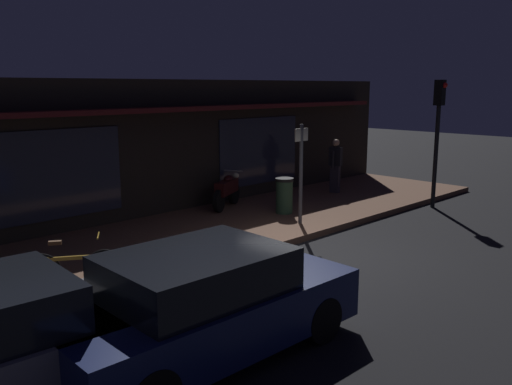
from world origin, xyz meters
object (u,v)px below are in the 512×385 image
object	(u,v)px
motorcycle	(227,190)
person_bystander	(335,165)
traffic_light_pole	(438,121)
parked_car_far	(204,304)
trash_bin	(284,195)
sign_post	(301,168)
bicycle_parked	(73,269)

from	to	relation	value
motorcycle	person_bystander	bearing A→B (deg)	-11.14
traffic_light_pole	parked_car_far	world-z (taller)	traffic_light_pole
trash_bin	parked_car_far	xyz separation A→B (m)	(-6.17, -4.26, 0.08)
person_bystander	trash_bin	distance (m)	3.32
motorcycle	sign_post	distance (m)	2.68
sign_post	parked_car_far	bearing A→B (deg)	-150.04
bicycle_parked	sign_post	bearing A→B (deg)	2.76
person_bystander	traffic_light_pole	size ratio (longest dim) A/B	0.46
motorcycle	sign_post	size ratio (longest dim) A/B	0.66
bicycle_parked	person_bystander	size ratio (longest dim) A/B	0.86
motorcycle	person_bystander	xyz separation A→B (m)	(3.84, -0.76, 0.38)
trash_bin	sign_post	bearing A→B (deg)	-117.37
sign_post	trash_bin	size ratio (longest dim) A/B	2.58
bicycle_parked	person_bystander	bearing A→B (deg)	12.03
sign_post	trash_bin	world-z (taller)	sign_post
bicycle_parked	sign_post	xyz separation A→B (m)	(5.97, 0.29, 1.00)
person_bystander	trash_bin	xyz separation A→B (m)	(-3.20, -0.78, -0.41)
sign_post	motorcycle	bearing A→B (deg)	92.74
bicycle_parked	trash_bin	xyz separation A→B (m)	(6.49, 1.29, 0.11)
person_bystander	parked_car_far	xyz separation A→B (m)	(-9.37, -5.04, -0.32)
sign_post	trash_bin	xyz separation A→B (m)	(0.52, 1.00, -0.89)
sign_post	bicycle_parked	bearing A→B (deg)	-177.24
sign_post	parked_car_far	xyz separation A→B (m)	(-5.65, -3.26, -0.81)
traffic_light_pole	parked_car_far	size ratio (longest dim) A/B	0.87
person_bystander	motorcycle	bearing A→B (deg)	168.86
parked_car_far	traffic_light_pole	bearing A→B (deg)	11.94
motorcycle	parked_car_far	xyz separation A→B (m)	(-5.53, -5.79, 0.06)
motorcycle	sign_post	bearing A→B (deg)	-87.26
trash_bin	parked_car_far	bearing A→B (deg)	-145.40
person_bystander	traffic_light_pole	xyz separation A→B (m)	(0.84, -2.88, 1.45)
person_bystander	sign_post	distance (m)	4.15
bicycle_parked	traffic_light_pole	xyz separation A→B (m)	(10.53, -0.81, 1.97)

